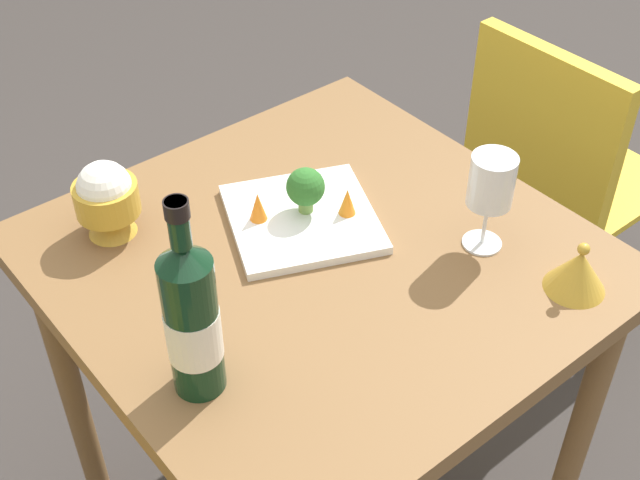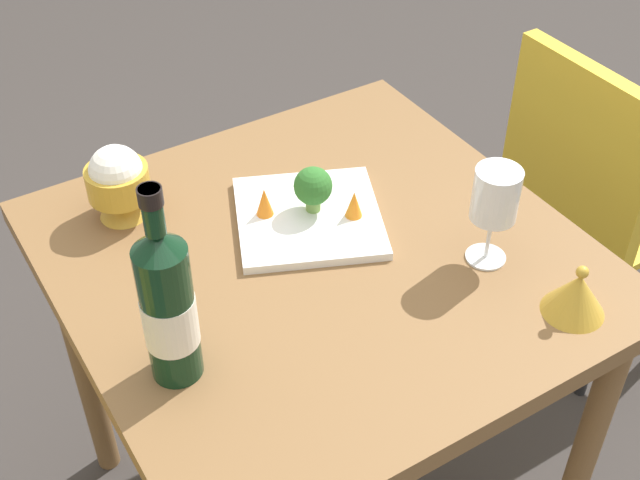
# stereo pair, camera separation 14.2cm
# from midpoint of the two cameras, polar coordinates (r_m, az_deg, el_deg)

# --- Properties ---
(dining_table) EXTENTS (0.85, 0.85, 0.76)m
(dining_table) POSITION_cam_midpoint_polar(r_m,az_deg,el_deg) (1.51, -2.70, -3.77)
(dining_table) COLOR brown
(dining_table) RESTS_ON ground_plane
(chair_by_wall) EXTENTS (0.40, 0.40, 0.85)m
(chair_by_wall) POSITION_cam_midpoint_polar(r_m,az_deg,el_deg) (2.10, 13.49, 4.88)
(chair_by_wall) COLOR gold
(chair_by_wall) RESTS_ON ground_plane
(wine_bottle) EXTENTS (0.08, 0.08, 0.33)m
(wine_bottle) POSITION_cam_midpoint_polar(r_m,az_deg,el_deg) (1.17, -12.03, -5.35)
(wine_bottle) COLOR black
(wine_bottle) RESTS_ON dining_table
(wine_glass) EXTENTS (0.08, 0.08, 0.18)m
(wine_glass) POSITION_cam_midpoint_polar(r_m,az_deg,el_deg) (1.39, 8.53, 3.65)
(wine_glass) COLOR white
(wine_glass) RESTS_ON dining_table
(rice_bowl) EXTENTS (0.11, 0.11, 0.14)m
(rice_bowl) POSITION_cam_midpoint_polar(r_m,az_deg,el_deg) (1.50, -16.72, 2.60)
(rice_bowl) COLOR gold
(rice_bowl) RESTS_ON dining_table
(rice_bowl_lid) EXTENTS (0.10, 0.10, 0.09)m
(rice_bowl_lid) POSITION_cam_midpoint_polar(r_m,az_deg,el_deg) (1.39, 14.09, -2.11)
(rice_bowl_lid) COLOR gold
(rice_bowl_lid) RESTS_ON dining_table
(serving_plate) EXTENTS (0.33, 0.33, 0.02)m
(serving_plate) POSITION_cam_midpoint_polar(r_m,az_deg,el_deg) (1.50, -3.90, 1.33)
(serving_plate) COLOR white
(serving_plate) RESTS_ON dining_table
(broccoli_floret) EXTENTS (0.07, 0.07, 0.09)m
(broccoli_floret) POSITION_cam_midpoint_polar(r_m,az_deg,el_deg) (1.48, -3.73, 3.39)
(broccoli_floret) COLOR #729E4C
(broccoli_floret) RESTS_ON serving_plate
(carrot_garnish_left) EXTENTS (0.03, 0.03, 0.05)m
(carrot_garnish_left) POSITION_cam_midpoint_polar(r_m,az_deg,el_deg) (1.48, -6.91, 2.13)
(carrot_garnish_left) COLOR orange
(carrot_garnish_left) RESTS_ON serving_plate
(carrot_garnish_right) EXTENTS (0.03, 0.03, 0.05)m
(carrot_garnish_right) POSITION_cam_midpoint_polar(r_m,az_deg,el_deg) (1.48, -0.90, 2.49)
(carrot_garnish_right) COLOR orange
(carrot_garnish_right) RESTS_ON serving_plate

